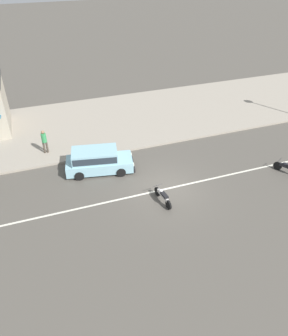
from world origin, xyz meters
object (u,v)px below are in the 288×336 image
Objects in this scene: pedestrian_near_clock at (44,140)px; motorcycle_1 at (288,168)px; motorcycle_0 at (163,196)px; minivan_pale_blue_0 at (97,160)px.

motorcycle_1 is at bearing -27.68° from pedestrian_near_clock.
motorcycle_0 is 9.46m from pedestrian_near_clock.
pedestrian_near_clock is (-5.75, 7.48, 0.74)m from motorcycle_0.
minivan_pale_blue_0 is 2.46× the size of motorcycle_0.
pedestrian_near_clock is (-14.41, 7.56, 0.74)m from motorcycle_1.
motorcycle_0 is 1.08× the size of pedestrian_near_clock.
motorcycle_1 is 1.01× the size of pedestrian_near_clock.
minivan_pale_blue_0 is 12.25m from motorcycle_1.
motorcycle_1 is at bearing -0.52° from motorcycle_0.
motorcycle_0 is 8.65m from motorcycle_1.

